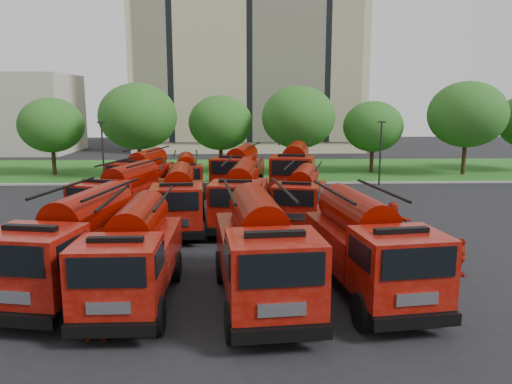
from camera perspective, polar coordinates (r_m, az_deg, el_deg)
The scene contains 31 objects.
ground at distance 23.23m, azimuth -3.70°, elevation -6.49°, with size 140.00×140.00×0.00m, color black.
lawn at distance 48.68m, azimuth -2.74°, elevation 2.56°, with size 70.00×16.00×0.12m, color #274E14.
curb at distance 40.67m, azimuth -2.91°, elevation 1.00°, with size 70.00×0.30×0.14m, color gray.
apartment_building at distance 70.38m, azimuth -0.87°, elevation 15.17°, with size 30.00×14.18×25.00m.
side_building at distance 73.03m, azimuth -27.05°, elevation 7.98°, with size 18.00×12.00×10.00m, color #A29D90.
tree_1 at distance 48.27m, azimuth -22.36°, elevation 7.08°, with size 5.71×5.71×6.98m.
tree_2 at distance 44.60m, azimuth -13.33°, elevation 8.40°, with size 6.72×6.72×8.22m.
tree_3 at distance 46.28m, azimuth -4.08°, elevation 7.89°, with size 5.88×5.88×7.19m.
tree_4 at distance 45.03m, azimuth 4.88°, elevation 8.49°, with size 6.55×6.55×8.01m.
tree_5 at distance 47.37m, azimuth 13.22°, elevation 7.29°, with size 5.46×5.46×6.68m.
tree_6 at distance 48.63m, azimuth 22.98°, elevation 8.16°, with size 6.89×6.89×8.42m.
lamp_post_0 at distance 41.03m, azimuth -17.11°, elevation 4.61°, with size 0.60×0.25×5.11m.
lamp_post_1 at distance 41.15m, azimuth 14.04°, elevation 4.78°, with size 0.60×0.25×5.11m.
fire_truck_0 at distance 18.81m, azimuth -19.95°, elevation -5.65°, with size 3.95×7.99×3.48m.
fire_truck_1 at distance 17.49m, azimuth -13.77°, elevation -6.86°, with size 2.70×7.22×3.27m.
fire_truck_2 at distance 16.89m, azimuth 0.66°, elevation -6.70°, with size 3.45×8.00×3.54m.
fire_truck_3 at distance 17.97m, azimuth 12.61°, elevation -6.10°, with size 3.58×7.79×3.42m.
fire_truck_4 at distance 28.07m, azimuth -15.00°, elevation -0.40°, with size 4.23×7.57×3.27m.
fire_truck_5 at distance 26.54m, azimuth -8.77°, elevation -0.80°, with size 3.05×7.30×3.25m.
fire_truck_6 at distance 26.92m, azimuth -1.74°, elevation -0.45°, with size 3.32×7.51×3.31m.
fire_truck_7 at distance 27.60m, azimuth 5.20°, elevation -0.51°, with size 3.78×7.02×3.04m.
fire_truck_8 at distance 36.48m, azimuth -12.84°, elevation 2.09°, with size 3.77×7.34×3.19m.
fire_truck_9 at distance 36.06m, azimuth -7.97°, elevation 1.91°, with size 2.83×6.52×2.88m.
fire_truck_10 at distance 37.19m, azimuth -1.96°, elevation 2.61°, with size 4.15×7.68×3.32m.
fire_truck_11 at distance 35.96m, azimuth 4.42°, elevation 2.57°, with size 4.16×8.38×3.65m.
firefighter_0 at distance 16.72m, azimuth 0.47°, elevation -13.42°, with size 0.70×0.51×1.92m, color black.
firefighter_1 at distance 15.45m, azimuth -17.51°, elevation -16.03°, with size 0.78×0.43×1.61m, color #9B1A0B.
firefighter_2 at distance 21.33m, azimuth 22.24°, elevation -8.84°, with size 0.88×0.50×1.51m, color #9B1A0B.
firefighter_3 at distance 16.87m, azimuth 15.58°, elevation -13.60°, with size 1.14×0.59×1.76m, color black.
firefighter_4 at distance 22.13m, azimuth -14.01°, elevation -7.66°, with size 0.76×0.49×1.55m, color #9B1A0B.
firefighter_5 at distance 25.43m, azimuth 15.21°, elevation -5.33°, with size 1.80×0.77×1.93m, color #9B1A0B.
Camera 1 is at (0.77, -22.20, 6.78)m, focal length 35.00 mm.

